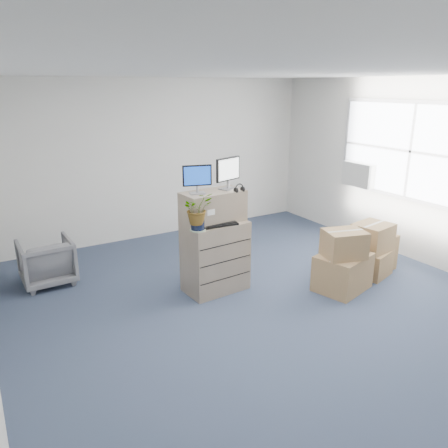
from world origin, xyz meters
The scene contains 19 objects.
ground centered at (0.00, 0.00, 0.00)m, with size 7.00×7.00×0.00m, color #2A354D.
wall_back centered at (0.00, 3.51, 1.40)m, with size 6.00×0.02×2.80m, color silver.
wall_right centered at (3.01, 0.00, 1.40)m, with size 0.02×7.00×2.80m, color silver.
window centered at (2.96, 0.50, 1.70)m, with size 0.07×2.72×1.52m.
ac_unit centered at (2.87, 1.40, 1.20)m, with size 0.24×0.60×0.40m, color silver.
filing_cabinet_lower centered at (-0.27, 0.93, 0.48)m, with size 0.82×0.50×0.96m, color gray.
filing_cabinet_upper centered at (-0.27, 0.98, 1.16)m, with size 0.82×0.41×0.41m, color gray.
monitor_left centered at (-0.50, 0.97, 1.57)m, with size 0.36×0.19×0.36m.
monitor_right centered at (-0.04, 0.99, 1.60)m, with size 0.41×0.22×0.42m.
headphones centered at (0.02, 0.81, 1.40)m, with size 0.13×0.13×0.01m, color black.
keyboard centered at (-0.29, 0.81, 0.97)m, with size 0.48×0.20×0.03m, color black.
mouse centered at (0.09, 0.87, 0.97)m, with size 0.09×0.06×0.03m, color silver.
water_bottle centered at (-0.21, 0.95, 1.08)m, with size 0.07×0.07×0.25m, color #969A9F.
phone_dock centered at (-0.31, 0.95, 1.00)m, with size 0.06×0.05×0.12m.
external_drive centered at (0.03, 1.07, 0.98)m, with size 0.19×0.14×0.06m, color black.
tissue_box centered at (0.07, 1.08, 1.06)m, with size 0.23×0.11×0.08m, color #447FE8.
potted_plant centered at (-0.61, 0.76, 1.18)m, with size 0.38×0.41×0.40m.
office_chair centered at (-2.20, 2.30, 0.35)m, with size 0.68×0.64×0.70m, color slate.
cardboard_boxes centered at (1.66, 0.18, 0.34)m, with size 1.63×0.91×0.86m.
Camera 1 is at (-2.94, -3.80, 2.67)m, focal length 35.00 mm.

